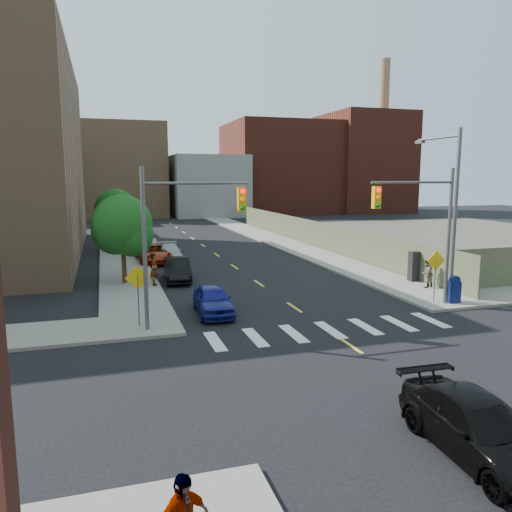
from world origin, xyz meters
TOP-DOWN VIEW (x-y plane):
  - ground at (0.00, 0.00)m, footprint 160.00×160.00m
  - sidewalk_nw at (-7.75, 41.50)m, footprint 3.50×73.00m
  - sidewalk_ne at (7.75, 41.50)m, footprint 3.50×73.00m
  - fence_north at (9.60, 28.00)m, footprint 0.12×44.00m
  - gravel_lot at (28.00, 30.00)m, footprint 36.00×42.00m
  - bg_bldg_west at (-22.00, 70.00)m, footprint 14.00×18.00m
  - bg_bldg_midwest at (-6.00, 72.00)m, footprint 14.00×16.00m
  - bg_bldg_center at (8.00, 70.00)m, footprint 12.00×16.00m
  - bg_bldg_east at (22.00, 72.00)m, footprint 18.00×18.00m
  - bg_bldg_fareast at (38.00, 70.00)m, footprint 14.00×16.00m
  - smokestack at (42.00, 70.00)m, footprint 1.80×1.80m
  - signal_nw at (-5.98, 6.00)m, footprint 4.59×0.30m
  - signal_ne at (5.98, 6.00)m, footprint 4.59×0.30m
  - streetlight_ne at (8.20, 6.90)m, footprint 0.25×3.70m
  - warn_sign_nw at (-7.80, 6.50)m, footprint 1.06×0.06m
  - warn_sign_ne at (7.20, 6.50)m, footprint 1.06×0.06m
  - warn_sign_midwest at (-7.80, 20.00)m, footprint 1.06×0.06m
  - tree_west_near at (-8.00, 16.05)m, footprint 3.66×3.64m
  - tree_west_far at (-8.00, 31.05)m, footprint 3.66×3.64m
  - parked_car_blue at (-4.20, 8.04)m, footprint 1.88×4.18m
  - parked_car_black at (-4.74, 16.32)m, footprint 1.87×4.55m
  - parked_car_red at (-5.50, 23.70)m, footprint 2.61×5.19m
  - parked_car_silver at (-4.20, 24.31)m, footprint 2.10×4.59m
  - parked_car_white at (-5.50, 27.48)m, footprint 2.17×4.68m
  - parked_car_maroon at (-5.50, 33.34)m, footprint 1.82×4.77m
  - parked_car_grey at (-5.50, 42.23)m, footprint 2.86×5.53m
  - black_sedan at (-0.80, -6.00)m, footprint 2.13×4.91m
  - mailbox at (8.02, 6.00)m, footprint 0.61×0.49m
  - payphone at (9.20, 11.26)m, footprint 0.58×0.49m
  - pedestrian_west at (-6.32, 14.66)m, footprint 0.55×0.76m
  - pedestrian_east at (8.88, 9.44)m, footprint 0.95×0.84m

SIDE VIEW (x-z plane):
  - ground at x=0.00m, z-range 0.00..0.00m
  - gravel_lot at x=28.00m, z-range 0.00..0.06m
  - sidewalk_nw at x=-7.75m, z-range 0.00..0.15m
  - sidewalk_ne at x=7.75m, z-range 0.00..0.15m
  - parked_car_silver at x=-4.20m, z-range 0.00..1.30m
  - parked_car_blue at x=-4.20m, z-range 0.00..1.39m
  - black_sedan at x=-0.80m, z-range 0.00..1.41m
  - parked_car_red at x=-5.50m, z-range 0.00..1.41m
  - parked_car_black at x=-4.74m, z-range 0.00..1.47m
  - parked_car_grey at x=-5.50m, z-range 0.00..1.49m
  - parked_car_white at x=-5.50m, z-range 0.00..1.55m
  - parked_car_maroon at x=-5.50m, z-range 0.00..1.55m
  - mailbox at x=8.02m, z-range 0.13..1.54m
  - pedestrian_east at x=8.88m, z-range 0.15..1.79m
  - payphone at x=9.20m, z-range 0.15..2.00m
  - pedestrian_west at x=-6.32m, z-range 0.15..2.10m
  - fence_north at x=9.60m, z-range 0.00..2.50m
  - warn_sign_nw at x=-7.80m, z-range 0.58..3.41m
  - warn_sign_ne at x=7.20m, z-range 0.58..3.41m
  - warn_sign_midwest at x=-7.80m, z-range 0.58..3.41m
  - tree_west_near at x=-8.00m, z-range 0.72..6.24m
  - tree_west_far at x=-8.00m, z-range 0.72..6.24m
  - signal_nw at x=-5.98m, z-range 1.03..8.03m
  - signal_ne at x=5.98m, z-range 1.03..8.03m
  - bg_bldg_center at x=8.00m, z-range 0.00..10.00m
  - streetlight_ne at x=8.20m, z-range 0.72..9.72m
  - bg_bldg_west at x=-22.00m, z-range 0.00..12.00m
  - bg_bldg_midwest at x=-6.00m, z-range 0.00..15.00m
  - bg_bldg_east at x=22.00m, z-range 0.00..16.00m
  - bg_bldg_fareast at x=38.00m, z-range 0.00..18.00m
  - smokestack at x=42.00m, z-range 0.00..28.00m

